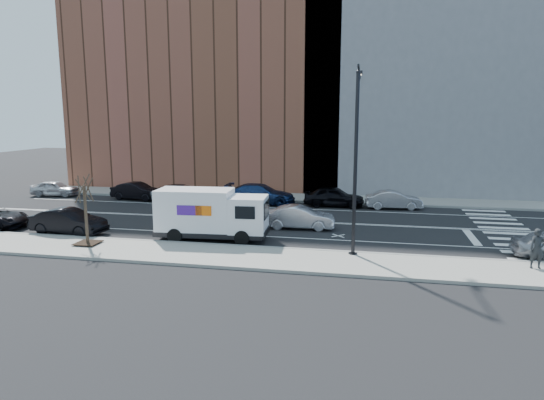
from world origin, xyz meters
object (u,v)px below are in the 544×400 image
at_px(far_parked_a, 55,188).
at_px(pedestrian, 537,249).
at_px(driving_sedan, 300,217).
at_px(fedex_van, 211,214).
at_px(far_parked_b, 137,191).

bearing_deg(far_parked_a, pedestrian, -118.89).
bearing_deg(pedestrian, driving_sedan, 149.29).
relative_size(fedex_van, far_parked_b, 1.47).
bearing_deg(pedestrian, far_parked_a, 154.96).
relative_size(far_parked_a, far_parked_b, 0.91).
bearing_deg(fedex_van, driving_sedan, 35.12).
relative_size(far_parked_b, pedestrian, 2.39).
height_order(fedex_van, driving_sedan, fedex_van).
height_order(far_parked_b, driving_sedan, far_parked_b).
bearing_deg(far_parked_b, pedestrian, -109.56).
bearing_deg(far_parked_a, far_parked_b, -98.67).
bearing_deg(fedex_van, far_parked_b, 128.38).
bearing_deg(far_parked_a, fedex_van, -129.14).
bearing_deg(far_parked_b, fedex_van, -129.85).
relative_size(far_parked_a, pedestrian, 2.18).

